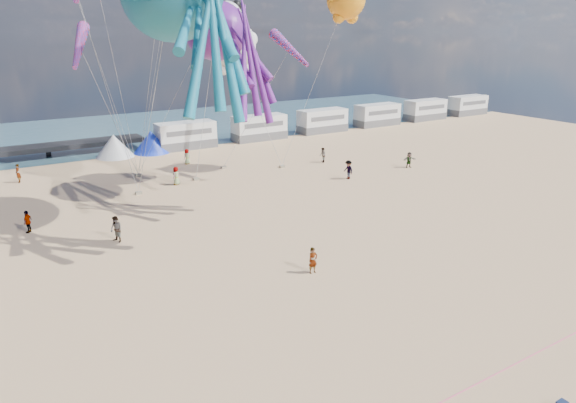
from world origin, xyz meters
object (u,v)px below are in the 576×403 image
object	(u,v)px
motorhome_2	(322,121)
motorhome_0	(186,135)
kite_octopus_purple	(216,31)
motorhome_1	(259,128)
motorhome_4	(425,110)
sandbag_b	(196,179)
windsock_right	(79,46)
beachgoer_7	(116,229)
beachgoer_5	(18,173)
motorhome_5	(468,105)
sandbag_a	(139,193)
standing_person	(313,260)
tent_white	(114,146)
beachgoer_1	(323,155)
beachgoer_2	(348,170)
windsock_mid	(290,49)
sandbag_e	(138,175)
sandbag_c	(282,166)
kite_teddy_orange	(346,0)
beachgoer_4	(409,160)
tent_blue	(151,142)
sandbag_d	(224,167)
beachgoer_6	(187,157)
beachgoer_0	(176,176)
kite_panda	(231,45)
beachgoer_3	(28,222)
motorhome_3	(377,115)

from	to	relation	value
motorhome_2	motorhome_0	bearing A→B (deg)	180.00
kite_octopus_purple	motorhome_1	bearing A→B (deg)	43.84
motorhome_4	sandbag_b	world-z (taller)	motorhome_4
windsock_right	beachgoer_7	bearing A→B (deg)	-74.08
beachgoer_5	sandbag_b	xyz separation A→B (m)	(13.56, -7.58, -0.72)
motorhome_5	sandbag_a	size ratio (longest dim) A/B	13.20
motorhome_2	standing_person	xyz separation A→B (m)	(-24.79, -33.93, -0.75)
tent_white	kite_octopus_purple	size ratio (longest dim) A/B	0.37
beachgoer_1	beachgoer_2	size ratio (longest dim) A/B	0.88
windsock_mid	motorhome_1	bearing A→B (deg)	69.22
sandbag_e	kite_octopus_purple	distance (m)	15.93
motorhome_1	motorhome_0	bearing A→B (deg)	180.00
sandbag_a	sandbag_c	xyz separation A→B (m)	(14.52, 1.28, 0.00)
beachgoer_1	kite_teddy_orange	distance (m)	14.95
motorhome_4	beachgoer_4	world-z (taller)	motorhome_4
motorhome_1	tent_blue	bearing A→B (deg)	180.00
motorhome_1	sandbag_d	world-z (taller)	motorhome_1
motorhome_4	beachgoer_2	bearing A→B (deg)	-146.73
motorhome_0	beachgoer_2	bearing A→B (deg)	-68.76
motorhome_0	beachgoer_6	bearing A→B (deg)	-110.48
motorhome_5	kite_teddy_orange	size ratio (longest dim) A/B	1.14
motorhome_1	tent_white	world-z (taller)	motorhome_1
beachgoer_0	beachgoer_1	bearing A→B (deg)	144.72
tent_white	sandbag_d	xyz separation A→B (m)	(7.72, -10.56, -1.09)
motorhome_5	beachgoer_6	bearing A→B (deg)	-172.06
kite_panda	windsock_right	xyz separation A→B (m)	(-11.97, -0.25, 0.07)
motorhome_2	motorhome_4	bearing A→B (deg)	0.00
beachgoer_0	beachgoer_3	distance (m)	13.47
beachgoer_5	motorhome_0	bearing A→B (deg)	112.63
beachgoer_1	kite_teddy_orange	world-z (taller)	kite_teddy_orange
sandbag_a	beachgoer_1	bearing A→B (deg)	2.72
beachgoer_3	beachgoer_5	distance (m)	13.60
tent_blue	kite_octopus_purple	xyz separation A→B (m)	(0.31, -17.62, 11.52)
motorhome_0	kite_panda	world-z (taller)	kite_panda
beachgoer_2	standing_person	bearing A→B (deg)	-44.33
windsock_mid	beachgoer_5	bearing A→B (deg)	152.41
motorhome_3	sandbag_c	distance (m)	27.20
motorhome_2	sandbag_e	bearing A→B (deg)	-161.72
beachgoer_7	kite_teddy_orange	distance (m)	28.00
standing_person	sandbag_d	bearing A→B (deg)	77.60
motorhome_0	motorhome_3	world-z (taller)	same
beachgoer_1	windsock_right	size ratio (longest dim) A/B	0.27
beachgoer_7	windsock_mid	world-z (taller)	windsock_mid
motorhome_4	tent_blue	distance (m)	42.00
motorhome_4	motorhome_5	distance (m)	9.50
tent_blue	sandbag_d	size ratio (longest dim) A/B	8.00
beachgoer_5	kite_teddy_orange	bearing A→B (deg)	72.42
beachgoer_0	beachgoer_2	size ratio (longest dim) A/B	0.94
sandbag_b	standing_person	bearing A→B (deg)	-94.48
sandbag_c	kite_teddy_orange	bearing A→B (deg)	-40.14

